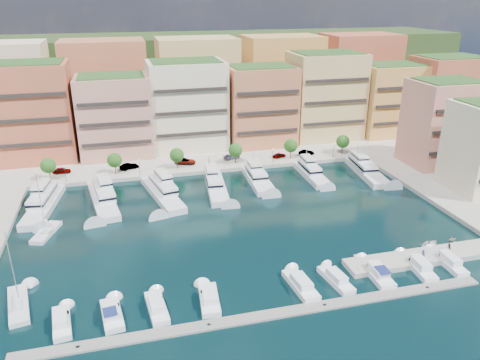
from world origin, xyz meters
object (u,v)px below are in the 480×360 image
(lamppost_2, at_px, (208,159))
(cruiser_5, at_px, (301,285))
(tree_5, at_px, (343,142))
(car_0, at_px, (62,170))
(person_1, at_px, (449,248))
(cruiser_8, at_px, (419,267))
(lamppost_3, at_px, (273,153))
(car_5, at_px, (306,153))
(yacht_5, at_px, (311,172))
(tender_3, at_px, (452,239))
(tree_4, at_px, (291,146))
(tender_2, at_px, (430,244))
(tree_1, at_px, (114,160))
(car_4, at_px, (279,155))
(tree_0, at_px, (48,166))
(cruiser_1, at_px, (112,315))
(car_1, at_px, (129,166))
(tender_0, at_px, (363,257))
(car_3, at_px, (232,156))
(cruiser_0, at_px, (62,323))
(yacht_1, at_px, (103,197))
(car_2, at_px, (185,161))
(lamppost_1, at_px, (139,165))
(tree_2, at_px, (177,155))
(cruiser_3, at_px, (209,300))
(sailboat_2, at_px, (46,233))
(cruiser_9, at_px, (448,262))
(cruiser_2, at_px, (157,308))
(sailboat_0, at_px, (18,306))
(yacht_6, at_px, (365,169))
(person_0, at_px, (423,254))
(yacht_3, at_px, (215,184))
(yacht_4, at_px, (257,178))
(cruiser_6, at_px, (336,280))
(lamppost_4, at_px, (333,148))
(yacht_2, at_px, (162,191))
(tree_3, at_px, (235,150))
(cruiser_7, at_px, (377,273))
(lamppost_0, at_px, (65,171))

(lamppost_2, bearing_deg, cruiser_5, -85.64)
(tree_5, height_order, car_0, tree_5)
(person_1, bearing_deg, cruiser_8, -21.75)
(lamppost_3, bearing_deg, car_5, 18.87)
(yacht_5, bearing_deg, tender_3, -71.32)
(tree_4, bearing_deg, tender_2, -80.14)
(tree_1, height_order, car_4, tree_1)
(car_4, xyz_separation_m, person_1, (12.15, -57.63, 0.28))
(tree_0, relative_size, cruiser_1, 0.72)
(car_1, bearing_deg, tree_1, 107.75)
(lamppost_2, distance_m, car_0, 38.15)
(tender_0, height_order, car_3, car_3)
(lamppost_2, xyz_separation_m, cruiser_0, (-32.48, -55.78, -3.28))
(tree_0, height_order, tree_5, same)
(yacht_1, height_order, car_2, yacht_1)
(cruiser_5, bearing_deg, car_0, 123.89)
(lamppost_1, height_order, tender_0, lamppost_1)
(tree_2, distance_m, car_4, 29.42)
(cruiser_3, distance_m, sailboat_2, 40.30)
(car_2, bearing_deg, cruiser_9, -125.44)
(cruiser_2, relative_size, sailboat_0, 0.62)
(tree_0, xyz_separation_m, car_3, (47.88, 3.91, -3.00))
(yacht_6, xyz_separation_m, cruiser_8, (-13.95, -44.30, -0.66))
(person_0, height_order, person_1, person_0)
(cruiser_1, relative_size, cruiser_9, 0.88)
(lamppost_3, relative_size, tender_3, 2.49)
(yacht_3, bearing_deg, car_2, 105.94)
(car_0, distance_m, person_1, 93.01)
(lamppost_1, distance_m, car_3, 26.70)
(yacht_4, relative_size, cruiser_2, 2.16)
(tree_1, relative_size, cruiser_6, 0.67)
(tender_3, bearing_deg, tree_2, 39.04)
(yacht_6, bearing_deg, lamppost_4, 109.32)
(tree_0, bearing_deg, yacht_2, -29.11)
(cruiser_0, distance_m, person_0, 60.12)
(tree_3, height_order, person_0, tree_3)
(tree_3, bearing_deg, yacht_5, -35.27)
(cruiser_7, height_order, person_0, person_0)
(car_2, height_order, person_1, person_1)
(yacht_6, bearing_deg, lamppost_0, 171.40)
(cruiser_7, bearing_deg, yacht_2, 126.03)
(cruiser_8, bearing_deg, tree_0, 138.68)
(cruiser_6, bearing_deg, lamppost_4, 65.41)
(car_4, bearing_deg, cruiser_6, 152.20)
(tree_3, bearing_deg, person_0, -70.94)
(tree_2, height_order, lamppost_4, tree_2)
(yacht_3, bearing_deg, sailboat_0, -135.54)
(car_2, xyz_separation_m, person_1, (38.81, -59.07, 0.18))
(lamppost_0, distance_m, car_5, 65.74)
(yacht_3, height_order, cruiser_3, yacht_3)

